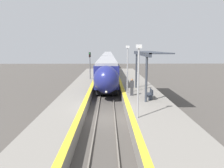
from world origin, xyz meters
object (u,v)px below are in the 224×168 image
(platform_bench, at_px, (150,94))
(lamppost_mid, at_px, (127,66))
(person_waiting, at_px, (132,87))
(railway_signal, at_px, (90,65))
(train, at_px, (108,61))
(lamppost_near, at_px, (138,76))

(platform_bench, distance_m, lamppost_mid, 4.05)
(person_waiting, bearing_deg, lamppost_mid, 104.50)
(railway_signal, relative_size, lamppost_mid, 1.02)
(person_waiting, bearing_deg, train, 93.99)
(platform_bench, relative_size, person_waiting, 0.88)
(train, bearing_deg, platform_bench, -83.84)
(train, bearing_deg, lamppost_mid, -86.42)
(platform_bench, height_order, railway_signal, railway_signal)
(railway_signal, bearing_deg, train, 84.15)
(lamppost_near, bearing_deg, lamppost_mid, 90.00)
(platform_bench, relative_size, lamppost_near, 0.30)
(platform_bench, bearing_deg, person_waiting, 136.91)
(lamppost_near, bearing_deg, train, 92.90)
(lamppost_mid, bearing_deg, railway_signal, 114.73)
(lamppost_mid, bearing_deg, lamppost_near, -90.00)
(lamppost_near, distance_m, lamppost_mid, 8.19)
(train, relative_size, railway_signal, 14.60)
(train, height_order, person_waiting, train)
(railway_signal, bearing_deg, lamppost_mid, -65.27)
(train, xyz_separation_m, lamppost_near, (2.16, -42.75, 1.52))
(train, relative_size, platform_bench, 48.67)
(platform_bench, bearing_deg, lamppost_mid, 124.18)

